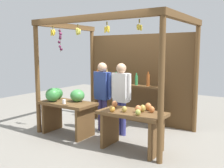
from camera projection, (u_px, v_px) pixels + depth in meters
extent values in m
plane|color=gray|center=(117.00, 132.00, 5.85)|extent=(12.00, 12.00, 0.00)
cylinder|color=brown|center=(37.00, 78.00, 5.68)|extent=(0.10, 0.10, 2.49)
cylinder|color=brown|center=(161.00, 88.00, 4.07)|extent=(0.10, 0.10, 2.49)
cylinder|color=brown|center=(92.00, 71.00, 7.30)|extent=(0.10, 0.10, 2.49)
cylinder|color=brown|center=(196.00, 77.00, 5.69)|extent=(0.10, 0.10, 2.49)
cube|color=brown|center=(88.00, 18.00, 4.72)|extent=(3.03, 0.12, 0.12)
cube|color=brown|center=(67.00, 26.00, 6.33)|extent=(0.12, 2.07, 0.12)
cube|color=brown|center=(184.00, 18.00, 4.73)|extent=(0.12, 2.07, 0.12)
cube|color=#52381E|center=(138.00, 79.00, 6.53)|extent=(2.93, 0.04, 2.25)
cylinder|color=brown|center=(139.00, 21.00, 4.22)|extent=(0.02, 0.02, 0.06)
ellipsoid|color=gold|center=(141.00, 28.00, 4.21)|extent=(0.04, 0.05, 0.11)
ellipsoid|color=gold|center=(141.00, 28.00, 4.25)|extent=(0.07, 0.06, 0.11)
ellipsoid|color=gold|center=(139.00, 27.00, 4.27)|extent=(0.07, 0.06, 0.11)
ellipsoid|color=gold|center=(138.00, 27.00, 4.25)|extent=(0.04, 0.06, 0.11)
ellipsoid|color=gold|center=(138.00, 28.00, 4.23)|extent=(0.07, 0.06, 0.11)
ellipsoid|color=gold|center=(139.00, 27.00, 4.20)|extent=(0.05, 0.04, 0.11)
cylinder|color=brown|center=(53.00, 27.00, 5.37)|extent=(0.02, 0.02, 0.06)
ellipsoid|color=gold|center=(54.00, 32.00, 5.37)|extent=(0.04, 0.08, 0.13)
ellipsoid|color=gold|center=(54.00, 32.00, 5.39)|extent=(0.06, 0.06, 0.13)
ellipsoid|color=gold|center=(54.00, 33.00, 5.41)|extent=(0.08, 0.04, 0.13)
ellipsoid|color=gold|center=(53.00, 33.00, 5.43)|extent=(0.06, 0.05, 0.13)
ellipsoid|color=gold|center=(52.00, 33.00, 5.41)|extent=(0.04, 0.08, 0.13)
ellipsoid|color=gold|center=(51.00, 32.00, 5.38)|extent=(0.06, 0.06, 0.13)
ellipsoid|color=gold|center=(52.00, 32.00, 5.36)|extent=(0.09, 0.04, 0.13)
ellipsoid|color=gold|center=(53.00, 33.00, 5.35)|extent=(0.07, 0.06, 0.13)
cylinder|color=brown|center=(78.00, 26.00, 5.04)|extent=(0.02, 0.02, 0.06)
ellipsoid|color=#D1CC4C|center=(80.00, 32.00, 5.04)|extent=(0.04, 0.07, 0.12)
ellipsoid|color=#D1CC4C|center=(79.00, 31.00, 5.06)|extent=(0.07, 0.07, 0.13)
ellipsoid|color=#D1CC4C|center=(80.00, 32.00, 5.09)|extent=(0.08, 0.04, 0.12)
ellipsoid|color=#D1CC4C|center=(78.00, 32.00, 5.08)|extent=(0.06, 0.05, 0.12)
ellipsoid|color=#D1CC4C|center=(77.00, 31.00, 5.07)|extent=(0.05, 0.07, 0.12)
ellipsoid|color=#D1CC4C|center=(77.00, 32.00, 5.06)|extent=(0.04, 0.06, 0.12)
ellipsoid|color=#D1CC4C|center=(76.00, 31.00, 5.04)|extent=(0.05, 0.05, 0.12)
ellipsoid|color=#D1CC4C|center=(77.00, 31.00, 5.02)|extent=(0.08, 0.04, 0.12)
ellipsoid|color=#D1CC4C|center=(78.00, 31.00, 5.01)|extent=(0.05, 0.05, 0.12)
cylinder|color=brown|center=(107.00, 23.00, 4.59)|extent=(0.02, 0.02, 0.06)
ellipsoid|color=gold|center=(108.00, 30.00, 4.59)|extent=(0.04, 0.07, 0.12)
ellipsoid|color=gold|center=(109.00, 29.00, 4.62)|extent=(0.05, 0.05, 0.12)
ellipsoid|color=gold|center=(107.00, 29.00, 4.63)|extent=(0.06, 0.04, 0.12)
ellipsoid|color=gold|center=(105.00, 30.00, 4.62)|extent=(0.04, 0.07, 0.12)
ellipsoid|color=gold|center=(105.00, 29.00, 4.59)|extent=(0.08, 0.06, 0.12)
ellipsoid|color=gold|center=(107.00, 29.00, 4.58)|extent=(0.07, 0.05, 0.12)
cylinder|color=#4C422D|center=(60.00, 40.00, 5.68)|extent=(0.01, 0.01, 0.55)
sphere|color=#511938|center=(60.00, 31.00, 5.68)|extent=(0.06, 0.06, 0.06)
sphere|color=#601E42|center=(60.00, 34.00, 5.63)|extent=(0.07, 0.07, 0.07)
sphere|color=#511938|center=(60.00, 36.00, 5.63)|extent=(0.06, 0.06, 0.06)
sphere|color=#511938|center=(60.00, 38.00, 5.70)|extent=(0.06, 0.06, 0.06)
sphere|color=#47142D|center=(59.00, 42.00, 5.67)|extent=(0.06, 0.06, 0.06)
sphere|color=#601E42|center=(60.00, 47.00, 5.69)|extent=(0.06, 0.06, 0.06)
sphere|color=#47142D|center=(61.00, 49.00, 5.72)|extent=(0.06, 0.06, 0.06)
cube|color=brown|center=(68.00, 103.00, 5.59)|extent=(1.23, 0.64, 0.06)
cube|color=brown|center=(52.00, 116.00, 5.91)|extent=(0.06, 0.58, 0.67)
cube|color=brown|center=(85.00, 123.00, 5.37)|extent=(0.06, 0.58, 0.67)
ellipsoid|color=#2D7533|center=(57.00, 94.00, 5.90)|extent=(0.38, 0.38, 0.26)
ellipsoid|color=#38843D|center=(53.00, 95.00, 5.62)|extent=(0.43, 0.43, 0.30)
ellipsoid|color=#429347|center=(77.00, 96.00, 5.62)|extent=(0.44, 0.44, 0.27)
cylinder|color=white|center=(64.00, 102.00, 5.39)|extent=(0.07, 0.07, 0.09)
cube|color=brown|center=(132.00, 113.00, 4.71)|extent=(1.23, 0.64, 0.06)
cube|color=brown|center=(110.00, 128.00, 5.02)|extent=(0.06, 0.58, 0.67)
cube|color=brown|center=(157.00, 137.00, 4.48)|extent=(0.06, 0.58, 0.67)
ellipsoid|color=gold|center=(112.00, 109.00, 4.67)|extent=(0.11, 0.11, 0.11)
ellipsoid|color=#E07F47|center=(138.00, 109.00, 4.63)|extent=(0.16, 0.16, 0.14)
ellipsoid|color=#B79E47|center=(143.00, 108.00, 4.68)|extent=(0.15, 0.15, 0.13)
ellipsoid|color=#CC7038|center=(148.00, 107.00, 4.78)|extent=(0.15, 0.15, 0.15)
ellipsoid|color=#B79E47|center=(124.00, 109.00, 4.66)|extent=(0.13, 0.13, 0.11)
ellipsoid|color=#A8B24C|center=(138.00, 112.00, 4.43)|extent=(0.12, 0.12, 0.11)
ellipsoid|color=#CC7038|center=(152.00, 110.00, 4.62)|extent=(0.10, 0.10, 0.12)
ellipsoid|color=#E07F47|center=(115.00, 104.00, 5.06)|extent=(0.16, 0.16, 0.13)
cube|color=brown|center=(96.00, 100.00, 7.02)|extent=(0.05, 0.20, 1.00)
cube|color=brown|center=(161.00, 108.00, 5.98)|extent=(0.05, 0.20, 1.00)
cube|color=brown|center=(126.00, 85.00, 6.44)|extent=(1.90, 0.22, 0.04)
cylinder|color=#994C1E|center=(98.00, 76.00, 6.91)|extent=(0.07, 0.07, 0.30)
cylinder|color=#994C1E|center=(98.00, 70.00, 6.88)|extent=(0.03, 0.03, 0.06)
cylinder|color=#D8B266|center=(107.00, 77.00, 6.74)|extent=(0.07, 0.07, 0.29)
cylinder|color=#D8B266|center=(107.00, 70.00, 6.72)|extent=(0.03, 0.03, 0.06)
cylinder|color=#338C4C|center=(116.00, 79.00, 6.59)|extent=(0.07, 0.07, 0.24)
cylinder|color=#338C4C|center=(116.00, 73.00, 6.57)|extent=(0.03, 0.03, 0.06)
cylinder|color=silver|center=(126.00, 80.00, 6.42)|extent=(0.06, 0.06, 0.22)
cylinder|color=silver|center=(126.00, 74.00, 6.40)|extent=(0.03, 0.03, 0.06)
cylinder|color=#338C4C|center=(136.00, 80.00, 6.26)|extent=(0.07, 0.07, 0.24)
cylinder|color=#338C4C|center=(136.00, 74.00, 6.24)|extent=(0.03, 0.03, 0.06)
cylinder|color=#994C1E|center=(148.00, 80.00, 6.09)|extent=(0.08, 0.08, 0.28)
cylinder|color=#994C1E|center=(148.00, 73.00, 6.06)|extent=(0.03, 0.03, 0.06)
cylinder|color=#D8B266|center=(160.00, 81.00, 5.92)|extent=(0.06, 0.06, 0.28)
cylinder|color=#D8B266|center=(160.00, 74.00, 5.90)|extent=(0.03, 0.03, 0.06)
cylinder|color=#3E346F|center=(100.00, 115.00, 5.93)|extent=(0.11, 0.11, 0.74)
cylinder|color=#3E346F|center=(105.00, 115.00, 5.87)|extent=(0.11, 0.11, 0.74)
cube|color=#2D428C|center=(102.00, 86.00, 5.81)|extent=(0.32, 0.19, 0.62)
cylinder|color=#2D428C|center=(95.00, 84.00, 5.92)|extent=(0.08, 0.08, 0.56)
cylinder|color=#2D428C|center=(110.00, 85.00, 5.70)|extent=(0.08, 0.08, 0.56)
sphere|color=tan|center=(102.00, 67.00, 5.76)|extent=(0.21, 0.21, 0.21)
cylinder|color=navy|center=(119.00, 118.00, 5.63)|extent=(0.11, 0.11, 0.74)
cylinder|color=navy|center=(123.00, 119.00, 5.57)|extent=(0.11, 0.11, 0.74)
cube|color=white|center=(121.00, 88.00, 5.51)|extent=(0.32, 0.19, 0.62)
cylinder|color=white|center=(113.00, 85.00, 5.62)|extent=(0.08, 0.08, 0.56)
cylinder|color=white|center=(129.00, 87.00, 5.40)|extent=(0.08, 0.08, 0.56)
sphere|color=tan|center=(121.00, 68.00, 5.46)|extent=(0.21, 0.21, 0.21)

